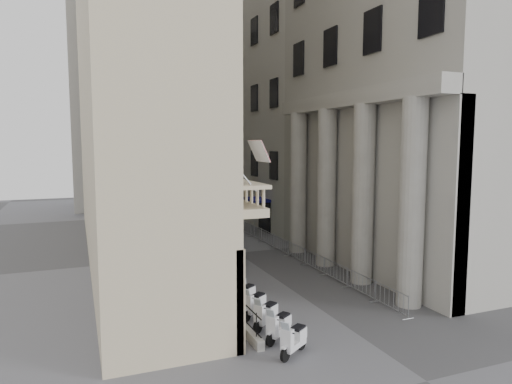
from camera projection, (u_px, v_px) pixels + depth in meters
ground at (427, 381)px, 15.08m from camera, size 120.00×120.00×0.00m
left_building at (118, 8)px, 30.92m from camera, size 5.00×36.00×34.00m
right_building_far at (265, 0)px, 45.11m from camera, size 5.00×20.00×44.00m
far_building at (163, 87)px, 57.92m from camera, size 22.00×10.00×30.00m
iron_fence at (182, 262)px, 30.18m from camera, size 0.30×28.00×1.40m
blue_awning at (256, 232)px, 40.66m from camera, size 1.60×3.00×3.00m
flag at (259, 340)px, 18.26m from camera, size 1.00×1.40×8.20m
scooter_0 at (294, 355)px, 16.96m from camera, size 1.48×1.24×1.50m
scooter_1 at (279, 341)px, 18.20m from camera, size 1.48×1.24×1.50m
scooter_2 at (266, 328)px, 19.44m from camera, size 1.48×1.24×1.50m
scooter_3 at (255, 317)px, 20.68m from camera, size 1.48×1.24×1.50m
scooter_4 at (245, 307)px, 21.91m from camera, size 1.48×1.24×1.50m
scooter_5 at (236, 298)px, 23.15m from camera, size 1.48×1.24×1.50m
scooter_6 at (228, 291)px, 24.39m from camera, size 1.48×1.24×1.50m
scooter_7 at (220, 284)px, 25.63m from camera, size 1.48×1.24×1.50m
scooter_8 at (214, 277)px, 26.87m from camera, size 1.48×1.24×1.50m
scooter_9 at (208, 271)px, 28.11m from camera, size 1.48×1.24×1.50m
scooter_10 at (202, 266)px, 29.35m from camera, size 1.48×1.24×1.50m
scooter_11 at (197, 261)px, 30.59m from camera, size 1.48×1.24×1.50m
scooter_12 at (192, 256)px, 31.83m from camera, size 1.48×1.24×1.50m
scooter_13 at (188, 252)px, 33.07m from camera, size 1.48×1.24×1.50m
barrier_0 at (391, 310)px, 21.50m from camera, size 0.60×2.40×1.10m
barrier_1 at (360, 294)px, 23.81m from camera, size 0.60×2.40×1.10m
barrier_2 at (335, 281)px, 26.12m from camera, size 0.60×2.40×1.10m
barrier_3 at (314, 270)px, 28.44m from camera, size 0.60×2.40×1.10m
barrier_4 at (296, 260)px, 30.75m from camera, size 0.60×2.40×1.10m
barrier_5 at (281, 252)px, 33.07m from camera, size 0.60×2.40×1.10m
barrier_6 at (267, 245)px, 35.38m from camera, size 0.60×2.40×1.10m
barrier_7 at (256, 239)px, 37.69m from camera, size 0.60×2.40×1.10m
barrier_8 at (245, 233)px, 40.01m from camera, size 0.60×2.40×1.10m
security_tent at (205, 214)px, 32.51m from camera, size 4.16×4.16×3.38m
street_lamp at (189, 181)px, 36.69m from camera, size 2.59×0.79×8.08m
info_kiosk at (171, 237)px, 34.16m from camera, size 0.50×0.81×1.66m
pedestrian_a at (199, 225)px, 39.65m from camera, size 0.65×0.50×1.58m
pedestrian_b at (204, 219)px, 42.54m from camera, size 1.01×1.00×1.64m
pedestrian_c at (208, 214)px, 44.53m from camera, size 1.09×0.91×1.89m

